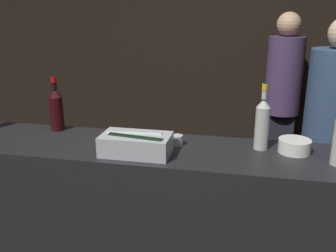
{
  "coord_description": "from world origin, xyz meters",
  "views": [
    {
      "loc": [
        0.4,
        -1.6,
        1.69
      ],
      "look_at": [
        0.0,
        0.29,
        1.08
      ],
      "focal_mm": 40.0,
      "sensor_mm": 36.0,
      "label": 1
    }
  ],
  "objects_px": {
    "red_wine_bottle_tall": "(56,108)",
    "person_blond_tee": "(282,94)",
    "candle_votive": "(177,140)",
    "rose_wine_bottle": "(262,122)",
    "ice_bin_with_bottles": "(136,143)",
    "person_in_hoodie": "(332,124)",
    "bowl_white": "(295,145)"
  },
  "relations": [
    {
      "from": "person_blond_tee",
      "to": "candle_votive",
      "type": "bearing_deg",
      "value": -159.86
    },
    {
      "from": "rose_wine_bottle",
      "to": "candle_votive",
      "type": "bearing_deg",
      "value": -174.64
    },
    {
      "from": "candle_votive",
      "to": "rose_wine_bottle",
      "type": "distance_m",
      "value": 0.47
    },
    {
      "from": "rose_wine_bottle",
      "to": "person_in_hoodie",
      "type": "height_order",
      "value": "person_in_hoodie"
    },
    {
      "from": "bowl_white",
      "to": "person_in_hoodie",
      "type": "relative_size",
      "value": 0.1
    },
    {
      "from": "ice_bin_with_bottles",
      "to": "rose_wine_bottle",
      "type": "xyz_separation_m",
      "value": [
        0.64,
        0.21,
        0.09
      ]
    },
    {
      "from": "ice_bin_with_bottles",
      "to": "candle_votive",
      "type": "bearing_deg",
      "value": 42.67
    },
    {
      "from": "rose_wine_bottle",
      "to": "person_in_hoodie",
      "type": "relative_size",
      "value": 0.22
    },
    {
      "from": "ice_bin_with_bottles",
      "to": "bowl_white",
      "type": "distance_m",
      "value": 0.84
    },
    {
      "from": "person_in_hoodie",
      "to": "person_blond_tee",
      "type": "xyz_separation_m",
      "value": [
        -0.28,
        0.79,
        0.03
      ]
    },
    {
      "from": "ice_bin_with_bottles",
      "to": "red_wine_bottle_tall",
      "type": "xyz_separation_m",
      "value": [
        -0.6,
        0.29,
        0.08
      ]
    },
    {
      "from": "person_blond_tee",
      "to": "red_wine_bottle_tall",
      "type": "bearing_deg",
      "value": 178.66
    },
    {
      "from": "red_wine_bottle_tall",
      "to": "person_in_hoodie",
      "type": "bearing_deg",
      "value": 21.64
    },
    {
      "from": "person_in_hoodie",
      "to": "person_blond_tee",
      "type": "height_order",
      "value": "person_blond_tee"
    },
    {
      "from": "candle_votive",
      "to": "ice_bin_with_bottles",
      "type": "bearing_deg",
      "value": -137.33
    },
    {
      "from": "ice_bin_with_bottles",
      "to": "person_blond_tee",
      "type": "relative_size",
      "value": 0.22
    },
    {
      "from": "ice_bin_with_bottles",
      "to": "person_in_hoodie",
      "type": "height_order",
      "value": "person_in_hoodie"
    },
    {
      "from": "person_in_hoodie",
      "to": "candle_votive",
      "type": "bearing_deg",
      "value": -117.24
    },
    {
      "from": "candle_votive",
      "to": "red_wine_bottle_tall",
      "type": "height_order",
      "value": "red_wine_bottle_tall"
    },
    {
      "from": "person_in_hoodie",
      "to": "bowl_white",
      "type": "bearing_deg",
      "value": -90.88
    },
    {
      "from": "bowl_white",
      "to": "candle_votive",
      "type": "height_order",
      "value": "bowl_white"
    },
    {
      "from": "rose_wine_bottle",
      "to": "person_blond_tee",
      "type": "height_order",
      "value": "person_blond_tee"
    },
    {
      "from": "person_in_hoodie",
      "to": "person_blond_tee",
      "type": "relative_size",
      "value": 0.99
    },
    {
      "from": "rose_wine_bottle",
      "to": "red_wine_bottle_tall",
      "type": "height_order",
      "value": "rose_wine_bottle"
    },
    {
      "from": "rose_wine_bottle",
      "to": "person_in_hoodie",
      "type": "bearing_deg",
      "value": 55.97
    },
    {
      "from": "bowl_white",
      "to": "rose_wine_bottle",
      "type": "height_order",
      "value": "rose_wine_bottle"
    },
    {
      "from": "red_wine_bottle_tall",
      "to": "person_blond_tee",
      "type": "height_order",
      "value": "person_blond_tee"
    },
    {
      "from": "candle_votive",
      "to": "rose_wine_bottle",
      "type": "xyz_separation_m",
      "value": [
        0.45,
        0.04,
        0.12
      ]
    },
    {
      "from": "rose_wine_bottle",
      "to": "red_wine_bottle_tall",
      "type": "xyz_separation_m",
      "value": [
        -1.23,
        0.08,
        -0.01
      ]
    },
    {
      "from": "candle_votive",
      "to": "person_blond_tee",
      "type": "bearing_deg",
      "value": 66.69
    },
    {
      "from": "person_blond_tee",
      "to": "bowl_white",
      "type": "bearing_deg",
      "value": -138.85
    },
    {
      "from": "person_in_hoodie",
      "to": "rose_wine_bottle",
      "type": "bearing_deg",
      "value": -101.18
    }
  ]
}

